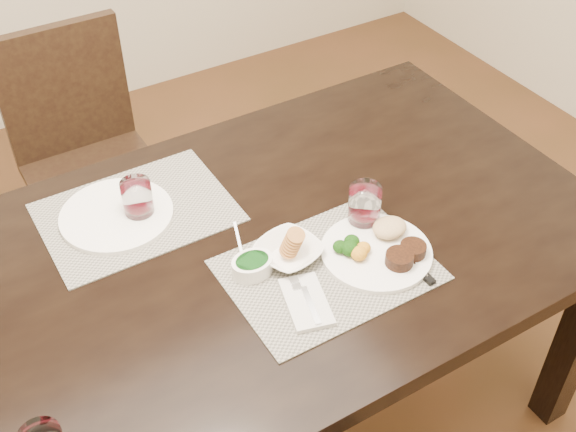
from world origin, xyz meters
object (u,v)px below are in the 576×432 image
chair_far (84,148)px  wine_glass_near (364,207)px  cracker_bowl (288,252)px  far_plate (117,215)px  dinner_plate (382,248)px  steak_knife (414,265)px

chair_far → wine_glass_near: 1.13m
cracker_bowl → far_plate: cracker_bowl is taller
wine_glass_near → far_plate: wine_glass_near is taller
chair_far → wine_glass_near: size_ratio=8.35×
cracker_bowl → wine_glass_near: wine_glass_near is taller
wine_glass_near → far_plate: size_ratio=0.39×
dinner_plate → wine_glass_near: bearing=66.1°
far_plate → steak_knife: bearing=-44.7°
chair_far → steak_knife: 1.29m
dinner_plate → cracker_bowl: (-0.19, 0.10, 0.00)m
chair_far → cracker_bowl: (0.19, -1.02, 0.27)m
wine_glass_near → chair_far: bearing=112.0°
cracker_bowl → chair_far: bearing=100.4°
steak_knife → far_plate: bearing=135.1°
wine_glass_near → cracker_bowl: bearing=-177.2°
chair_far → steak_knife: (0.42, -1.19, 0.26)m
chair_far → dinner_plate: size_ratio=3.46×
cracker_bowl → wine_glass_near: bearing=2.8°
steak_knife → cracker_bowl: (-0.23, 0.17, 0.02)m
wine_glass_near → far_plate: 0.61m
dinner_plate → cracker_bowl: 0.22m
cracker_bowl → steak_knife: bearing=-36.9°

